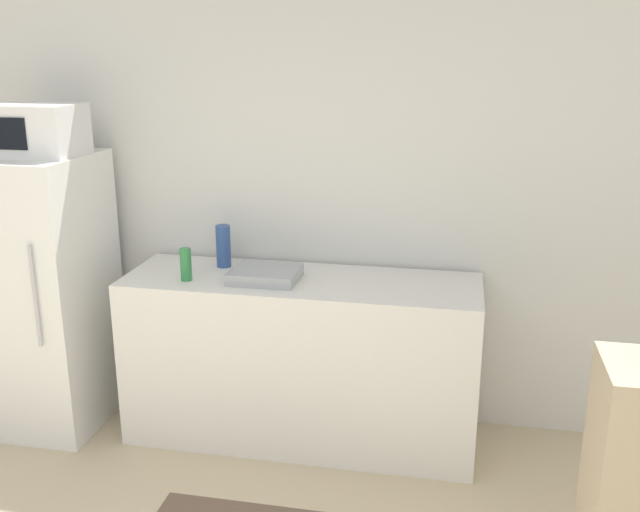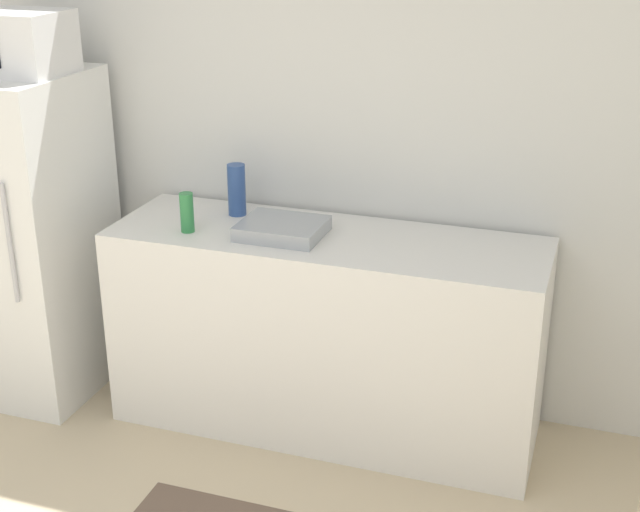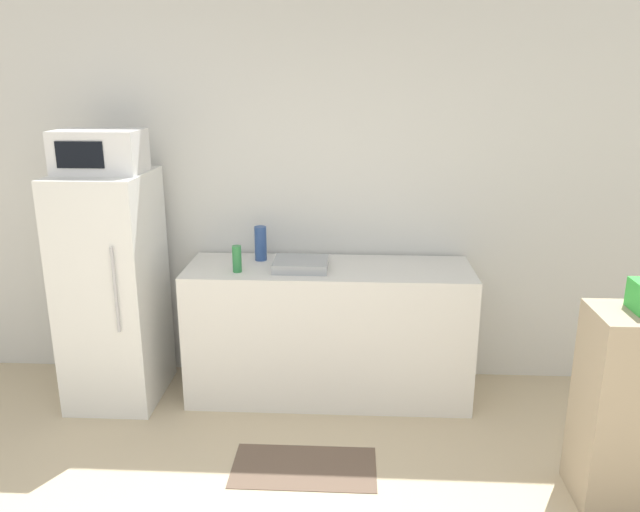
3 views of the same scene
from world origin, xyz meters
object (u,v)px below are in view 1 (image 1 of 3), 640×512
object	(u,v)px
bottle_tall	(223,246)
bottle_short	(186,264)
refrigerator	(48,293)
microwave	(29,130)

from	to	relation	value
bottle_tall	bottle_short	bearing A→B (deg)	-112.65
refrigerator	bottle_short	xyz separation A→B (m)	(0.84, -0.04, 0.23)
bottle_tall	bottle_short	distance (m)	0.29
refrigerator	bottle_short	bearing A→B (deg)	-2.84
microwave	bottle_short	size ratio (longest dim) A/B	3.05
microwave	bottle_tall	bearing A→B (deg)	13.59
bottle_tall	bottle_short	size ratio (longest dim) A/B	1.36
refrigerator	microwave	xyz separation A→B (m)	(-0.00, -0.00, 0.90)
bottle_tall	bottle_short	xyz separation A→B (m)	(-0.11, -0.27, -0.03)
bottle_tall	microwave	bearing A→B (deg)	-166.41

